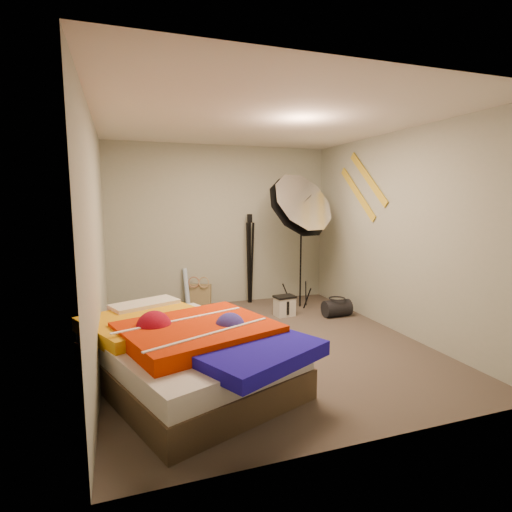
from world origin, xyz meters
name	(u,v)px	position (x,y,z in m)	size (l,w,h in m)	color
floor	(265,344)	(0.00, 0.00, 0.00)	(4.00, 4.00, 0.00)	#493F38
ceiling	(265,121)	(0.00, 0.00, 2.50)	(4.00, 4.00, 0.00)	silver
wall_back	(222,226)	(0.00, 2.00, 1.25)	(3.50, 3.50, 0.00)	#9B9F8F
wall_front	(371,265)	(0.00, -2.00, 1.25)	(3.50, 3.50, 0.00)	#9B9F8F
wall_left	(97,243)	(-1.75, 0.00, 1.25)	(4.00, 4.00, 0.00)	#9B9F8F
wall_right	(395,233)	(1.75, 0.00, 1.25)	(4.00, 4.00, 0.00)	#9B9F8F
tote_bag	(200,295)	(-0.39, 1.90, 0.17)	(0.35, 0.10, 0.35)	#9A875A
wrapping_roll	(187,288)	(-0.60, 1.90, 0.31)	(0.07, 0.07, 0.61)	#6CA0DF
camera_case	(284,306)	(0.67, 0.98, 0.14)	(0.27, 0.19, 0.27)	beige
duffel_bag	(337,308)	(1.36, 0.71, 0.12)	(0.24, 0.24, 0.39)	black
wall_stripe_upper	(368,179)	(1.73, 0.60, 1.95)	(0.02, 1.10, 0.10)	gold
wall_stripe_lower	(358,193)	(1.73, 0.85, 1.75)	(0.02, 1.10, 0.10)	gold
bed	(186,351)	(-1.01, -0.66, 0.29)	(2.07, 2.37, 0.58)	#4B3A28
photo_umbrella	(298,208)	(0.96, 1.21, 1.54)	(1.17, 0.94, 2.15)	black
camera_tripod	(250,252)	(0.42, 1.86, 0.82)	(0.09, 0.09, 1.44)	black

